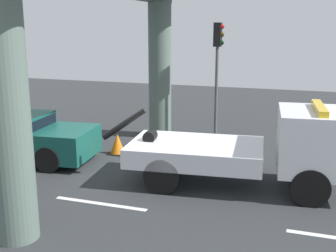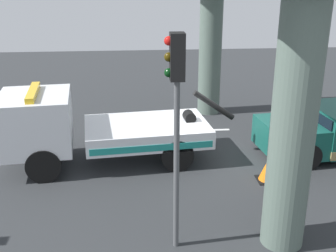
{
  "view_description": "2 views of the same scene",
  "coord_description": "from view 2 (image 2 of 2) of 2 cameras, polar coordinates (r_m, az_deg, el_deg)",
  "views": [
    {
      "loc": [
        4.95,
        -11.64,
        4.53
      ],
      "look_at": [
        0.88,
        0.49,
        1.49
      ],
      "focal_mm": 45.26,
      "sensor_mm": 36.0,
      "label": 1
    },
    {
      "loc": [
        2.36,
        12.44,
        5.71
      ],
      "look_at": [
        1.2,
        -0.87,
        0.8
      ],
      "focal_mm": 45.23,
      "sensor_mm": 36.0,
      "label": 2
    }
  ],
  "objects": [
    {
      "name": "lane_stripe_mid",
      "position": [
        16.12,
        3.76,
        -0.6
      ],
      "size": [
        2.6,
        0.16,
        0.01
      ],
      "primitive_type": "cube",
      "color": "silver",
      "rests_on": "ground"
    },
    {
      "name": "traffic_cone_orange",
      "position": [
        12.55,
        13.38,
        -5.7
      ],
      "size": [
        0.62,
        0.62,
        0.73
      ],
      "color": "orange",
      "rests_on": "ground"
    },
    {
      "name": "traffic_light_near",
      "position": [
        8.22,
        1.09,
        3.64
      ],
      "size": [
        0.39,
        0.32,
        4.65
      ],
      "color": "#515456",
      "rests_on": "ground"
    },
    {
      "name": "tow_truck_white",
      "position": [
        13.24,
        -11.21,
        -0.14
      ],
      "size": [
        7.34,
        2.98,
        2.46
      ],
      "color": "white",
      "rests_on": "ground"
    },
    {
      "name": "lane_stripe_east",
      "position": [
        16.36,
        -17.51,
        -1.22
      ],
      "size": [
        2.6,
        0.16,
        0.01
      ],
      "primitive_type": "cube",
      "color": "silver",
      "rests_on": "ground"
    },
    {
      "name": "ground_plane",
      "position": [
        13.91,
        5.25,
        -4.38
      ],
      "size": [
        60.0,
        40.0,
        0.1
      ],
      "primitive_type": "cube",
      "color": "#2D3033"
    }
  ]
}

